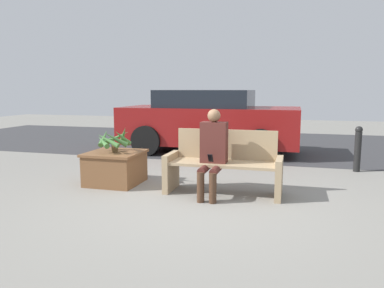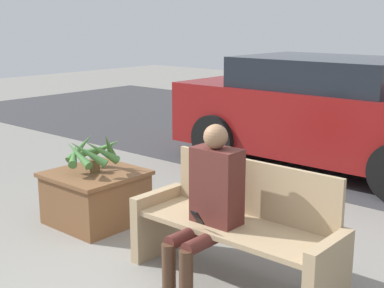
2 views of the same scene
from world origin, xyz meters
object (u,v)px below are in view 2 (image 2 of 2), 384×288
planter_box (96,195)px  bench (238,228)px  potted_plant (92,151)px  person_seated (209,199)px  parked_car (329,113)px

planter_box → bench: bearing=-2.1°
bench → potted_plant: size_ratio=2.72×
bench → person_seated: person_seated is taller
person_seated → planter_box: 1.77m
bench → parked_car: bearing=106.4°
person_seated → parked_car: bearing=103.7°
potted_plant → parked_car: bearing=77.1°
bench → planter_box: (-1.83, 0.07, -0.15)m
planter_box → potted_plant: bearing=-131.4°
potted_plant → bench: bearing=-1.6°
person_seated → parked_car: (-0.91, 3.74, 0.08)m
person_seated → planter_box: person_seated is taller
bench → parked_car: (-1.04, 3.54, 0.34)m
planter_box → parked_car: size_ratio=0.20×
planter_box → potted_plant: (-0.01, -0.01, 0.46)m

